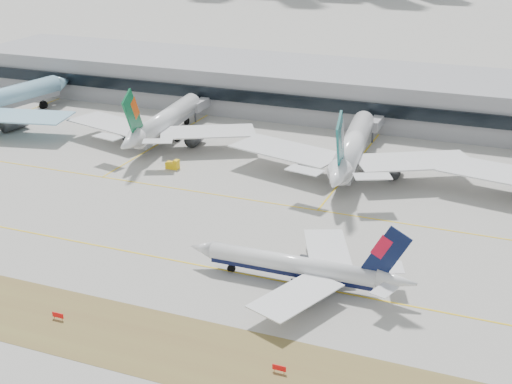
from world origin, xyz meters
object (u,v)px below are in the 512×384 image
at_px(widebody_eva, 164,123).
at_px(widebody_cathay, 352,149).
at_px(taxiing_airliner, 300,267).
at_px(terminal, 342,91).

distance_m(widebody_eva, widebody_cathay, 59.27).
xyz_separation_m(taxiing_airliner, terminal, (-24.87, 119.61, 3.89)).
xyz_separation_m(widebody_eva, widebody_cathay, (59.06, -4.93, 0.50)).
relative_size(taxiing_airliner, widebody_cathay, 0.68).
bearing_deg(terminal, taxiing_airliner, -78.25).
bearing_deg(taxiing_airliner, widebody_eva, -46.60).
distance_m(widebody_cathay, terminal, 58.90).
relative_size(widebody_cathay, terminal, 0.23).
height_order(taxiing_airliner, widebody_cathay, widebody_cathay).
height_order(widebody_eva, widebody_cathay, widebody_cathay).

